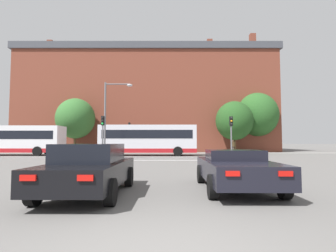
{
  "coord_description": "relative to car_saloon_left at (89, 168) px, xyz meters",
  "views": [
    {
      "loc": [
        0.13,
        -3.26,
        1.47
      ],
      "look_at": [
        0.19,
        20.66,
        2.93
      ],
      "focal_mm": 28.0,
      "sensor_mm": 36.0,
      "label": 1
    }
  ],
  "objects": [
    {
      "name": "stop_line_strip",
      "position": [
        2.06,
        13.7,
        -0.72
      ],
      "size": [
        7.92,
        0.3,
        0.01
      ],
      "primitive_type": "cube",
      "color": "silver",
      "rests_on": "ground_plane"
    },
    {
      "name": "far_pavement",
      "position": [
        2.06,
        27.89,
        -0.72
      ],
      "size": [
        68.8,
        2.5,
        0.01
      ],
      "primitive_type": "cube",
      "color": "gray",
      "rests_on": "ground_plane"
    },
    {
      "name": "brick_civic_building",
      "position": [
        -1.16,
        37.19,
        7.53
      ],
      "size": [
        40.74,
        13.53,
        19.18
      ],
      "color": "brown",
      "rests_on": "ground_plane"
    },
    {
      "name": "car_saloon_left",
      "position": [
        0.0,
        0.0,
        0.0
      ],
      "size": [
        2.01,
        4.4,
        1.42
      ],
      "rotation": [
        0.0,
        0.0,
        -0.01
      ],
      "color": "black",
      "rests_on": "ground_plane"
    },
    {
      "name": "car_roadster_right",
      "position": [
        4.28,
        0.76,
        -0.08
      ],
      "size": [
        2.11,
        4.46,
        1.22
      ],
      "rotation": [
        0.0,
        0.0,
        -0.01
      ],
      "color": "black",
      "rests_on": "ground_plane"
    },
    {
      "name": "bus_crossing_lead",
      "position": [
        0.01,
        21.15,
        1.04
      ],
      "size": [
        10.4,
        2.69,
        3.29
      ],
      "rotation": [
        0.0,
        0.0,
        1.57
      ],
      "color": "silver",
      "rests_on": "ground_plane"
    },
    {
      "name": "bus_crossing_trailing",
      "position": [
        -14.96,
        21.53,
        1.01
      ],
      "size": [
        10.86,
        2.73,
        3.23
      ],
      "rotation": [
        0.0,
        0.0,
        1.57
      ],
      "color": "silver",
      "rests_on": "ground_plane"
    },
    {
      "name": "traffic_light_far_left",
      "position": [
        -2.99,
        27.53,
        2.03
      ],
      "size": [
        0.26,
        0.31,
        4.09
      ],
      "color": "slate",
      "rests_on": "ground_plane"
    },
    {
      "name": "traffic_light_near_right",
      "position": [
        7.54,
        14.61,
        1.74
      ],
      "size": [
        0.26,
        0.31,
        3.63
      ],
      "color": "slate",
      "rests_on": "ground_plane"
    },
    {
      "name": "traffic_light_near_left",
      "position": [
        -3.33,
        14.64,
        1.77
      ],
      "size": [
        0.26,
        0.31,
        3.68
      ],
      "color": "slate",
      "rests_on": "ground_plane"
    },
    {
      "name": "street_lamp_junction",
      "position": [
        -2.85,
        15.29,
        3.44
      ],
      "size": [
        2.46,
        0.36,
        6.71
      ],
      "color": "slate",
      "rests_on": "ground_plane"
    },
    {
      "name": "pedestrian_waiting",
      "position": [
        11.01,
        28.18,
        0.32
      ],
      "size": [
        0.45,
        0.43,
        1.78
      ],
      "rotation": [
        0.0,
        0.0,
        2.44
      ],
      "color": "brown",
      "rests_on": "ground_plane"
    },
    {
      "name": "tree_by_building",
      "position": [
        15.34,
        31.0,
        4.77
      ],
      "size": [
        6.13,
        6.13,
        8.72
      ],
      "color": "#4C3823",
      "rests_on": "ground_plane"
    },
    {
      "name": "tree_kerbside",
      "position": [
        -10.55,
        28.46,
        3.98
      ],
      "size": [
        5.27,
        5.27,
        7.48
      ],
      "color": "#4C3823",
      "rests_on": "ground_plane"
    },
    {
      "name": "tree_distant",
      "position": [
        11.33,
        28.44,
        3.67
      ],
      "size": [
        5.1,
        5.1,
        7.08
      ],
      "color": "#4C3823",
      "rests_on": "ground_plane"
    }
  ]
}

